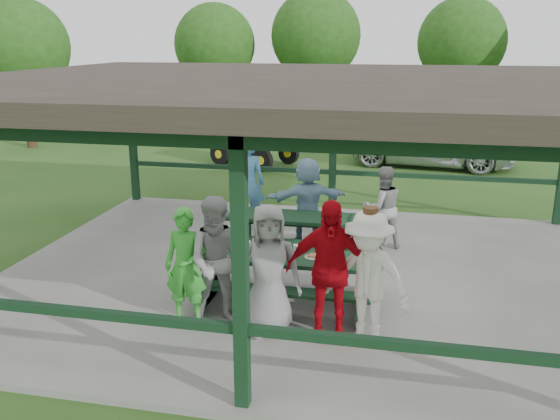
% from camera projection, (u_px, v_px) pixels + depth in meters
% --- Properties ---
extents(ground, '(90.00, 90.00, 0.00)m').
position_uv_depth(ground, '(303.00, 278.00, 10.01)').
color(ground, '#244B17').
rests_on(ground, ground).
extents(concrete_slab, '(10.00, 8.00, 0.10)m').
position_uv_depth(concrete_slab, '(303.00, 275.00, 9.99)').
color(concrete_slab, slate).
rests_on(concrete_slab, ground).
extents(pavilion_structure, '(10.60, 8.60, 3.24)m').
position_uv_depth(pavilion_structure, '(305.00, 88.00, 9.12)').
color(pavilion_structure, black).
rests_on(pavilion_structure, concrete_slab).
extents(picnic_table_near, '(2.62, 1.39, 0.75)m').
position_uv_depth(picnic_table_near, '(285.00, 273.00, 8.73)').
color(picnic_table_near, black).
rests_on(picnic_table_near, concrete_slab).
extents(picnic_table_far, '(2.35, 1.39, 0.75)m').
position_uv_depth(picnic_table_far, '(293.00, 230.00, 10.66)').
color(picnic_table_far, black).
rests_on(picnic_table_far, concrete_slab).
extents(table_setting, '(2.33, 0.45, 0.10)m').
position_uv_depth(table_setting, '(283.00, 252.00, 8.68)').
color(table_setting, white).
rests_on(table_setting, picnic_table_near).
extents(contestant_green, '(0.60, 0.40, 1.64)m').
position_uv_depth(contestant_green, '(186.00, 267.00, 8.03)').
color(contestant_green, green).
rests_on(contestant_green, concrete_slab).
extents(contestant_grey_left, '(1.03, 0.90, 1.81)m').
position_uv_depth(contestant_grey_left, '(219.00, 262.00, 7.97)').
color(contestant_grey_left, gray).
rests_on(contestant_grey_left, concrete_slab).
extents(contestant_grey_mid, '(1.00, 0.81, 1.77)m').
position_uv_depth(contestant_grey_mid, '(268.00, 270.00, 7.75)').
color(contestant_grey_mid, gray).
rests_on(contestant_grey_mid, concrete_slab).
extents(contestant_red, '(1.15, 0.59, 1.88)m').
position_uv_depth(contestant_red, '(329.00, 270.00, 7.60)').
color(contestant_red, '#B10711').
rests_on(contestant_red, concrete_slab).
extents(contestant_white_fedora, '(1.29, 0.99, 1.82)m').
position_uv_depth(contestant_white_fedora, '(368.00, 278.00, 7.49)').
color(contestant_white_fedora, white).
rests_on(contestant_white_fedora, concrete_slab).
extents(spectator_lblue, '(1.62, 1.05, 1.67)m').
position_uv_depth(spectator_lblue, '(307.00, 201.00, 11.19)').
color(spectator_lblue, '#7DA6C1').
rests_on(spectator_lblue, concrete_slab).
extents(spectator_blue, '(0.77, 0.58, 1.90)m').
position_uv_depth(spectator_blue, '(248.00, 183.00, 12.07)').
color(spectator_blue, teal).
rests_on(spectator_blue, concrete_slab).
extents(spectator_grey, '(0.93, 0.85, 1.56)m').
position_uv_depth(spectator_grey, '(382.00, 207.00, 10.97)').
color(spectator_grey, gray).
rests_on(spectator_grey, concrete_slab).
extents(pickup_truck, '(5.29, 2.91, 1.40)m').
position_uv_depth(pickup_truck, '(434.00, 143.00, 18.68)').
color(pickup_truck, silver).
rests_on(pickup_truck, ground).
extents(farm_trailer, '(3.54, 2.39, 1.26)m').
position_uv_depth(farm_trailer, '(255.00, 145.00, 18.74)').
color(farm_trailer, '#1C3C9A').
rests_on(farm_trailer, ground).
extents(tree_far_left, '(3.40, 3.40, 5.31)m').
position_uv_depth(tree_far_left, '(215.00, 45.00, 24.95)').
color(tree_far_left, '#301E13').
rests_on(tree_far_left, ground).
extents(tree_left, '(3.74, 3.74, 5.84)m').
position_uv_depth(tree_left, '(316.00, 36.00, 24.74)').
color(tree_left, '#301E13').
rests_on(tree_left, ground).
extents(tree_mid, '(3.52, 3.52, 5.50)m').
position_uv_depth(tree_mid, '(462.00, 42.00, 23.84)').
color(tree_mid, '#301E13').
rests_on(tree_mid, ground).
extents(tree_edge_left, '(3.38, 3.38, 5.28)m').
position_uv_depth(tree_edge_left, '(21.00, 47.00, 20.92)').
color(tree_edge_left, '#301E13').
rests_on(tree_edge_left, ground).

